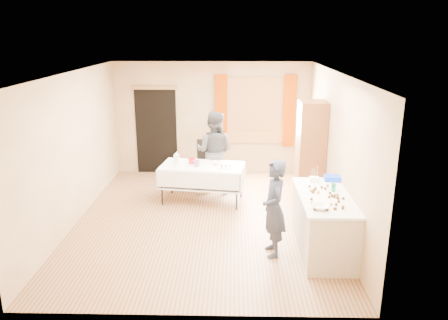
{
  "coord_description": "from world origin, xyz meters",
  "views": [
    {
      "loc": [
        0.51,
        -7.2,
        3.26
      ],
      "look_at": [
        0.35,
        0.0,
        1.12
      ],
      "focal_mm": 35.0,
      "sensor_mm": 36.0,
      "label": 1
    }
  ],
  "objects_px": {
    "cabinet": "(310,153)",
    "girl": "(274,208)",
    "woman": "(214,151)",
    "party_table": "(202,180)",
    "chair": "(206,173)",
    "counter": "(324,224)"
  },
  "relations": [
    {
      "from": "counter",
      "to": "party_table",
      "type": "bearing_deg",
      "value": 134.81
    },
    {
      "from": "cabinet",
      "to": "party_table",
      "type": "distance_m",
      "value": 2.16
    },
    {
      "from": "party_table",
      "to": "chair",
      "type": "bearing_deg",
      "value": 96.84
    },
    {
      "from": "counter",
      "to": "chair",
      "type": "distance_m",
      "value": 3.47
    },
    {
      "from": "cabinet",
      "to": "counter",
      "type": "xyz_separation_m",
      "value": [
        -0.1,
        -2.01,
        -0.55
      ]
    },
    {
      "from": "cabinet",
      "to": "girl",
      "type": "xyz_separation_m",
      "value": [
        -0.88,
        -2.12,
        -0.26
      ]
    },
    {
      "from": "cabinet",
      "to": "chair",
      "type": "bearing_deg",
      "value": 157.7
    },
    {
      "from": "counter",
      "to": "girl",
      "type": "bearing_deg",
      "value": -171.7
    },
    {
      "from": "party_table",
      "to": "chair",
      "type": "relative_size",
      "value": 1.69
    },
    {
      "from": "girl",
      "to": "woman",
      "type": "bearing_deg",
      "value": -167.7
    },
    {
      "from": "counter",
      "to": "chair",
      "type": "height_order",
      "value": "chair"
    },
    {
      "from": "cabinet",
      "to": "chair",
      "type": "distance_m",
      "value": 2.35
    },
    {
      "from": "chair",
      "to": "woman",
      "type": "relative_size",
      "value": 0.6
    },
    {
      "from": "party_table",
      "to": "girl",
      "type": "height_order",
      "value": "girl"
    },
    {
      "from": "party_table",
      "to": "girl",
      "type": "relative_size",
      "value": 1.16
    },
    {
      "from": "woman",
      "to": "counter",
      "type": "bearing_deg",
      "value": 139.18
    },
    {
      "from": "counter",
      "to": "cabinet",
      "type": "bearing_deg",
      "value": 87.15
    },
    {
      "from": "cabinet",
      "to": "woman",
      "type": "height_order",
      "value": "cabinet"
    },
    {
      "from": "cabinet",
      "to": "girl",
      "type": "distance_m",
      "value": 2.31
    },
    {
      "from": "woman",
      "to": "chair",
      "type": "bearing_deg",
      "value": -32.66
    },
    {
      "from": "counter",
      "to": "chair",
      "type": "xyz_separation_m",
      "value": [
        -1.97,
        2.86,
        -0.15
      ]
    },
    {
      "from": "girl",
      "to": "counter",
      "type": "bearing_deg",
      "value": 90.55
    }
  ]
}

